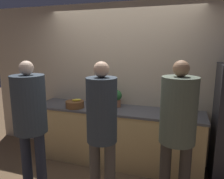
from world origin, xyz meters
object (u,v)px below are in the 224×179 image
Objects in this scene: person_left at (30,114)px; fruit_bowl at (75,104)px; potted_plant at (117,98)px; bottle_dark at (91,99)px; bottle_clear at (191,108)px; person_center at (102,124)px; person_right at (178,122)px; cup_yellow at (169,110)px; utensil_crock at (185,106)px.

person_left is 0.90m from fruit_bowl.
fruit_bowl is 1.05× the size of potted_plant.
bottle_dark is 1.64m from bottle_clear.
fruit_bowl is at bearing -171.81° from bottle_clear.
bottle_clear is (0.97, 1.11, -0.04)m from person_center.
person_right is 6.32× the size of potted_plant.
bottle_clear is (1.77, 0.26, 0.03)m from fruit_bowl.
fruit_bowl is 3.79× the size of cup_yellow.
person_right is 1.77m from bottle_dark.
person_center is 0.99× the size of person_right.
utensil_crock is (1.69, 0.38, 0.02)m from fruit_bowl.
person_center is 6.27× the size of potted_plant.
bottle_dark is at bearing 76.41° from person_left.
fruit_bowl is 1.40× the size of bottle_clear.
bottle_dark is at bearing 147.02° from person_right.
person_right reaches higher than bottle_dark.
utensil_crock is at bearing 12.60° from fruit_bowl.
bottle_clear is at bearing 30.58° from person_left.
person_center is at bearing -60.69° from bottle_dark.
cup_yellow is at bearing -143.07° from utensil_crock.
utensil_crock is 0.15m from bottle_clear.
person_center is 0.85m from person_right.
bottle_clear is at bearing -58.04° from utensil_crock.
utensil_crock is at bearing 6.14° from potted_plant.
bottle_clear is 1.15m from potted_plant.
bottle_clear is at bearing -0.44° from potted_plant.
person_left is 1.39m from potted_plant.
person_left is 7.08× the size of utensil_crock.
person_left reaches higher than bottle_clear.
bottle_clear reaches higher than bottle_dark.
cup_yellow is at bearing 58.00° from person_center.
utensil_crock reaches higher than cup_yellow.
potted_plant is at bearing 22.89° from fruit_bowl.
person_center reaches higher than bottle_clear.
person_right reaches higher than bottle_clear.
bottle_dark is (-1.56, -0.05, -0.01)m from utensil_crock.
bottle_dark is 0.83× the size of bottle_clear.
fruit_bowl is 0.69m from potted_plant.
person_left is 0.98× the size of person_right.
utensil_crock is 1.41× the size of bottle_dark.
utensil_crock reaches higher than bottle_clear.
bottle_dark is 1.33m from cup_yellow.
utensil_crock is at bearing 54.11° from person_center.
person_left is 2.24m from bottle_clear.
person_left is 6.22× the size of potted_plant.
person_left is 1.79m from person_right.
utensil_crock is at bearing 34.32° from person_left.
potted_plant is at bearing 55.76° from person_left.
person_left is at bearing -100.06° from fruit_bowl.
cup_yellow is 0.85m from potted_plant.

